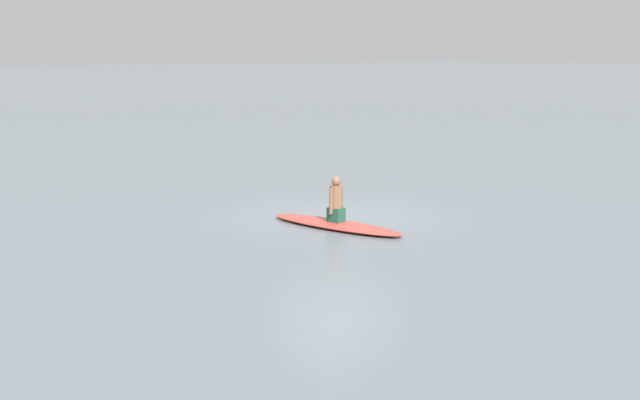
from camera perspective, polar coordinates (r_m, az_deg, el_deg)
name	(u,v)px	position (r m, az deg, el deg)	size (l,w,h in m)	color
ground_plane	(337,216)	(18.51, 1.12, -1.06)	(400.00, 400.00, 0.00)	gray
surfboard	(336,224)	(17.29, 1.07, -1.63)	(3.26, 0.79, 0.12)	#D84C3F
person_paddler	(336,201)	(17.20, 1.07, -0.08)	(0.40, 0.35, 0.91)	#26664C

